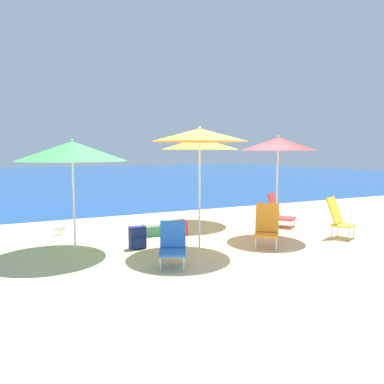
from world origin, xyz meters
name	(u,v)px	position (x,y,z in m)	size (l,w,h in m)	color
ground_plane	(228,248)	(0.00, 0.00, 0.00)	(60.00, 60.00, 0.00)	#D1BA89
sea_water	(62,176)	(0.00, 24.54, 0.00)	(60.00, 40.00, 0.01)	#19478C
beach_umbrella_red	(278,144)	(1.47, 0.38, 2.02)	(1.60, 1.60, 2.20)	white
beach_umbrella_green	(72,151)	(-2.70, 1.08, 1.86)	(2.00, 2.00, 2.09)	white
beach_umbrella_orange	(200,135)	(-0.56, 0.14, 2.16)	(1.82, 1.82, 2.32)	white
beach_umbrella_yellow	(200,144)	(0.73, 2.61, 2.06)	(2.03, 2.03, 2.25)	white
beach_chair_orange	(267,225)	(0.70, -0.29, 0.43)	(0.69, 0.70, 0.84)	silver
beach_chair_red	(278,211)	(2.25, 1.25, 0.38)	(0.79, 0.81, 0.83)	silver
beach_chair_blue	(173,244)	(-1.42, -0.58, 0.36)	(0.63, 0.71, 0.71)	silver
beach_chair_yellow	(338,217)	(2.62, -0.29, 0.46)	(0.66, 0.68, 0.87)	silver
backpack_red	(181,228)	(-0.35, 1.45, 0.16)	(0.27, 0.27, 0.33)	red
backpack_navy	(138,238)	(-1.60, 0.71, 0.21)	(0.31, 0.20, 0.43)	navy
cooler_box	(154,229)	(-0.91, 1.66, 0.14)	(0.44, 0.32, 0.27)	#338C59
seagull	(60,229)	(-2.80, 2.64, 0.14)	(0.27, 0.11, 0.23)	gold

